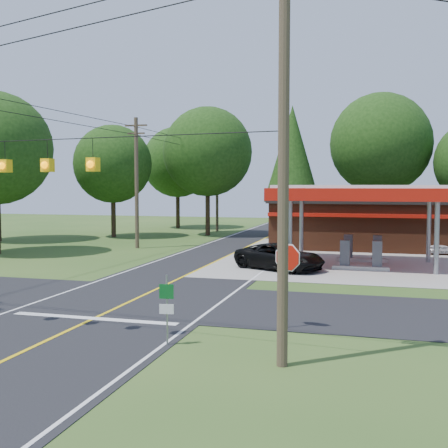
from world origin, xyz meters
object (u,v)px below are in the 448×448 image
(gas_canopy, at_px, (363,195))
(sedan_car, at_px, (437,244))
(suv_car, at_px, (280,257))
(octagonal_stop_sign, at_px, (287,264))

(gas_canopy, bearing_deg, sedan_car, 57.95)
(suv_car, bearing_deg, octagonal_stop_sign, -141.72)
(octagonal_stop_sign, bearing_deg, suv_car, 100.87)
(suv_car, xyz_separation_m, sedan_car, (9.51, 11.00, -0.13))
(sedan_car, bearing_deg, suv_car, -129.16)
(sedan_car, bearing_deg, octagonal_stop_sign, -104.59)
(gas_canopy, height_order, suv_car, gas_canopy)
(gas_canopy, bearing_deg, octagonal_stop_sign, -97.12)
(gas_canopy, xyz_separation_m, sedan_car, (5.01, 8.00, -3.65))
(gas_canopy, bearing_deg, suv_car, -146.31)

